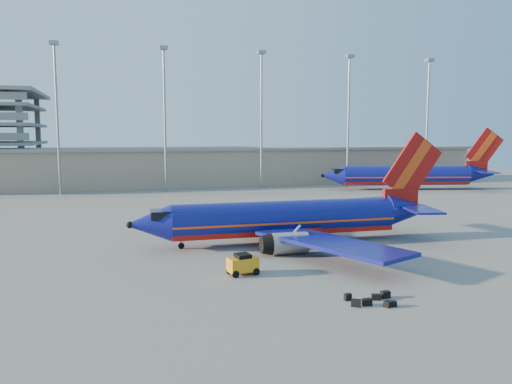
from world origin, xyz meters
TOP-DOWN VIEW (x-y plane):
  - ground at (0.00, 0.00)m, footprint 220.00×220.00m
  - terminal_building at (10.00, 58.00)m, footprint 122.00×16.00m
  - light_mast_row at (5.00, 46.00)m, footprint 101.60×1.60m
  - aircraft_main at (3.13, -5.90)m, footprint 34.84×33.54m
  - aircraft_second at (44.50, 36.01)m, footprint 37.55×17.24m
  - baggage_tug at (-4.93, -16.38)m, footprint 2.64×1.86m
  - luggage_pile at (1.98, -25.57)m, footprint 3.53×2.45m

SIDE VIEW (x-z plane):
  - ground at x=0.00m, z-range 0.00..0.00m
  - luggage_pile at x=1.98m, z-range -0.04..0.49m
  - baggage_tug at x=-4.93m, z-range 0.04..1.78m
  - aircraft_main at x=3.13m, z-range -3.38..8.42m
  - aircraft_second at x=44.50m, z-range -3.50..9.43m
  - terminal_building at x=10.00m, z-range 0.07..8.57m
  - light_mast_row at x=5.00m, z-range 3.23..31.88m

